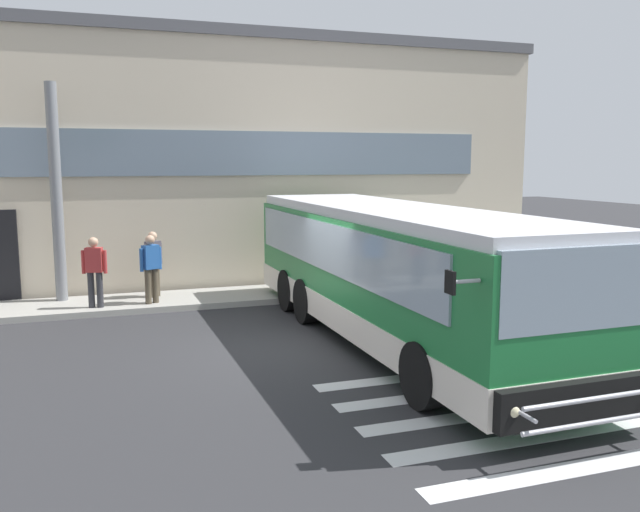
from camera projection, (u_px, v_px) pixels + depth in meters
The scene contains 9 objects.
ground_plane at pixel (286, 348), 12.77m from camera, with size 80.00×90.00×0.02m, color #2B2B2D.
bay_paint_stripes at pixel (500, 412), 9.48m from camera, with size 4.40×3.96×0.01m.
terminal_building at pixel (175, 161), 22.88m from camera, with size 21.08×13.80×7.19m.
boarding_curb at pixel (235, 296), 17.25m from camera, with size 23.28×2.00×0.15m, color #9E9B93.
entry_support_column at pixel (56, 193), 16.05m from camera, with size 0.28×0.28×5.32m, color slate.
bus_main_foreground at pixel (394, 276), 13.01m from camera, with size 3.03×10.98×2.70m.
passenger_near_column at pixel (94, 269), 15.48m from camera, with size 0.57×0.31×1.68m.
passenger_by_doorway at pixel (150, 264), 15.95m from camera, with size 0.54×0.48×1.68m.
passenger_at_curb_edge at pixel (153, 261), 16.72m from camera, with size 0.48×0.41×1.68m.
Camera 1 is at (-3.40, -11.93, 3.58)m, focal length 36.97 mm.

